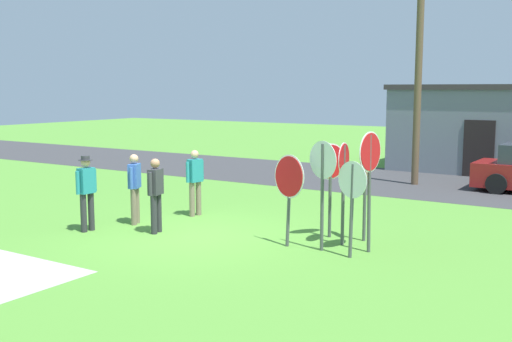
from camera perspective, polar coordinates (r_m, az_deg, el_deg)
The scene contains 15 objects.
ground_plane at distance 13.60m, azimuth -6.17°, elevation -6.09°, with size 80.00×80.00×0.00m, color #518E33.
street_asphalt at distance 22.36m, azimuth 10.40°, elevation -0.73°, with size 60.00×6.40×0.01m, color #38383A.
building_background at distance 26.41m, azimuth 21.47°, elevation 3.85°, with size 7.38×5.64×3.40m.
utility_pole at distance 21.22m, azimuth 14.98°, elevation 9.72°, with size 1.80×0.24×7.79m.
stop_sign_rear_left at distance 12.15m, azimuth 6.25°, elevation -0.47°, with size 0.72×0.28×2.22m.
stop_sign_leaning_left at distance 13.29m, azimuth 6.98°, elevation -0.24°, with size 0.39×0.69×2.06m.
stop_sign_low_front at distance 12.66m, azimuth 8.19°, elevation -0.47°, with size 0.09×0.68×2.15m.
stop_sign_leaning_right at distance 12.48m, azimuth 3.10°, elevation -1.27°, with size 0.86×0.35×1.90m.
stop_sign_far_back at distance 13.09m, azimuth 10.19°, elevation -0.82°, with size 0.45×0.48×1.97m.
stop_sign_center_cluster at distance 11.76m, azimuth 8.98°, elevation -2.03°, with size 0.69×0.25×1.87m.
stop_sign_tallest at distance 12.15m, azimuth 10.60°, elevation 0.14°, with size 0.14×0.80×2.41m.
person_on_left at distance 15.59m, azimuth -5.73°, elevation -0.75°, with size 0.28×0.56×1.69m.
person_in_dark_shirt at distance 14.34m, azimuth -15.57°, elevation -1.61°, with size 0.32×0.57×1.74m.
person_in_teal at distance 14.85m, azimuth -11.28°, elevation -1.29°, with size 0.35×0.52×1.69m.
person_holding_notes at distance 13.84m, azimuth -9.36°, elevation -1.89°, with size 0.30×0.56×1.69m.
Camera 1 is at (8.28, -10.30, 3.23)m, focal length 42.77 mm.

